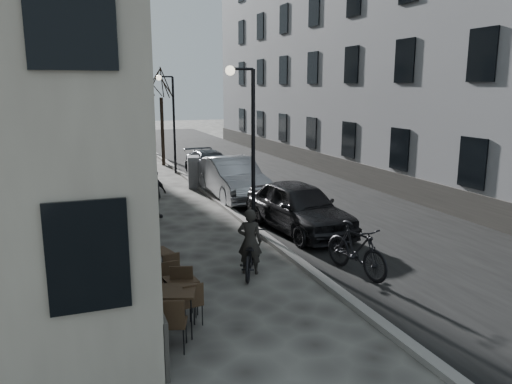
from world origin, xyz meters
TOP-DOWN VIEW (x-y plane):
  - ground at (0.00, 0.00)m, footprint 120.00×120.00m
  - road at (3.85, 16.00)m, footprint 7.30×60.00m
  - kerb at (0.20, 16.00)m, footprint 0.25×60.00m
  - building_left at (-6.00, 16.50)m, footprint 4.00×35.00m
  - building_right at (9.50, 16.50)m, footprint 4.00×35.00m
  - streetlamp_near at (-0.17, 6.00)m, footprint 0.90×0.28m
  - streetlamp_far at (-0.17, 18.00)m, footprint 0.90×0.28m
  - tree_near at (-0.10, 21.00)m, footprint 2.40×2.40m
  - tree_far at (-0.10, 27.00)m, footprint 2.40×2.40m
  - bistro_set_a at (-3.49, 0.58)m, footprint 0.96×1.74m
  - bistro_set_b at (-3.25, 1.36)m, footprint 0.67×1.50m
  - bistro_set_c at (-3.41, 3.20)m, footprint 0.80×1.54m
  - sign_board at (-4.01, 0.59)m, footprint 0.42×0.59m
  - utility_cabinet at (0.03, 13.99)m, footprint 0.69×1.02m
  - bicycle at (-1.20, 2.96)m, footprint 1.40×2.00m
  - cyclist_rider at (-1.20, 2.96)m, footprint 0.70×0.60m
  - pedestrian_near at (-3.45, 7.00)m, footprint 0.87×0.74m
  - pedestrian_mid at (-2.98, 10.52)m, footprint 1.19×0.81m
  - pedestrian_far at (-2.52, 9.11)m, footprint 1.07×0.86m
  - car_near at (1.49, 5.87)m, footprint 2.32×4.80m
  - car_mid at (1.00, 11.21)m, footprint 1.84×5.06m
  - car_far at (1.48, 16.45)m, footprint 2.06×4.54m
  - moped at (1.20, 2.00)m, footprint 0.97×2.18m

SIDE VIEW (x-z plane):
  - ground at x=0.00m, z-range 0.00..0.00m
  - road at x=3.85m, z-range 0.00..0.00m
  - kerb at x=0.20m, z-range 0.00..0.12m
  - sign_board at x=-4.01m, z-range -0.09..0.86m
  - bistro_set_b at x=-3.25m, z-range 0.01..0.88m
  - bistro_set_c at x=-3.41m, z-range 0.01..0.89m
  - bicycle at x=-1.20m, z-range 0.00..1.00m
  - bistro_set_a at x=-3.49m, z-range 0.01..1.01m
  - moped at x=1.20m, z-range 0.00..1.27m
  - car_far at x=1.48m, z-range 0.00..1.29m
  - utility_cabinet at x=0.03m, z-range 0.00..1.42m
  - pedestrian_near at x=-3.45m, z-range 0.00..1.57m
  - car_near at x=1.49m, z-range 0.00..1.58m
  - cyclist_rider at x=-1.20m, z-range 0.00..1.63m
  - car_mid at x=1.00m, z-range 0.00..1.66m
  - pedestrian_mid at x=-2.98m, z-range 0.00..1.69m
  - pedestrian_far at x=-2.52m, z-range 0.00..1.70m
  - streetlamp_near at x=-0.17m, z-range 0.62..5.71m
  - streetlamp_far at x=-0.17m, z-range 0.62..5.71m
  - tree_near at x=-0.10m, z-range 1.81..7.51m
  - tree_far at x=-0.10m, z-range 1.81..7.51m
  - building_left at x=-6.00m, z-range 0.00..16.00m
  - building_right at x=9.50m, z-range 0.00..16.00m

